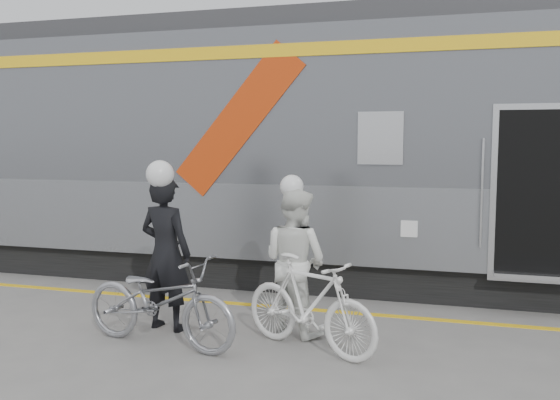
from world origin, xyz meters
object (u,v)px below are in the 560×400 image
(man, at_px, (166,253))
(woman, at_px, (295,261))
(bicycle_right, at_px, (309,304))
(bicycle_left, at_px, (160,300))

(man, relative_size, woman, 1.08)
(woman, height_order, bicycle_right, woman)
(bicycle_left, xyz_separation_m, bicycle_right, (1.59, 0.29, 0.01))
(man, height_order, woman, man)
(bicycle_left, xyz_separation_m, woman, (1.29, 0.84, 0.34))
(woman, relative_size, bicycle_right, 0.99)
(bicycle_left, height_order, woman, woman)
(woman, bearing_deg, bicycle_left, 57.87)
(bicycle_left, relative_size, woman, 1.14)
(man, relative_size, bicycle_left, 0.95)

